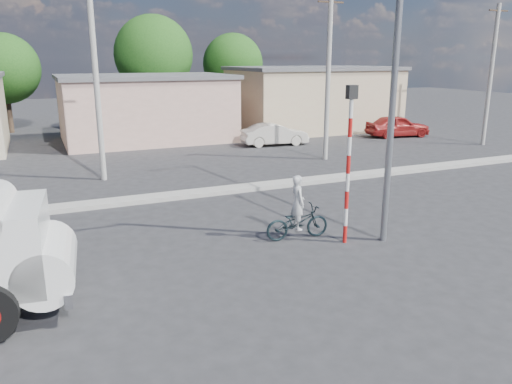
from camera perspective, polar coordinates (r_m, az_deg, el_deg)
name	(u,v)px	position (r m, az deg, el deg)	size (l,w,h in m)	color
ground_plane	(264,284)	(11.71, 0.93, -10.43)	(120.00, 120.00, 0.00)	#2A2A2C
median	(174,196)	(18.80, -9.35, -0.41)	(40.00, 0.80, 0.16)	#99968E
bicycle	(297,222)	(14.34, 4.74, -3.47)	(0.65, 1.88, 0.99)	black
cyclist	(298,212)	(14.25, 4.77, -2.34)	(0.57, 0.38, 1.57)	white
car_cream	(275,134)	(29.79, 2.14, 6.60)	(1.37, 3.93, 1.29)	beige
car_red	(398,126)	(34.33, 15.87, 7.28)	(1.67, 4.16, 1.42)	maroon
traffic_pole	(349,152)	(13.69, 10.58, 4.53)	(0.28, 0.18, 4.36)	red
streetlight	(390,61)	(13.78, 15.12, 14.26)	(2.34, 0.22, 9.00)	slate
building_row	(131,106)	(32.20, -14.07, 9.47)	(37.80, 7.30, 4.44)	#BEB190
tree_row	(62,61)	(38.26, -21.26, 13.79)	(34.13, 7.32, 8.10)	#38281E
utility_poles	(218,80)	(22.93, -4.36, 12.62)	(35.40, 0.24, 8.00)	#99968E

